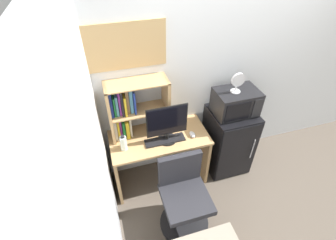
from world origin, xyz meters
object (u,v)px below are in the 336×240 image
Objects in this scene: hutch_bookshelf at (129,109)px; wall_corkboard at (126,46)px; monitor at (167,123)px; desk_chair at (184,199)px; mini_fridge at (228,140)px; microwave at (236,102)px; keyboard at (165,140)px; water_bottle at (124,143)px; computer_mouse at (192,134)px; desk_fan at (238,82)px.

hutch_bookshelf is 0.86× the size of wall_corkboard.
desk_chair is (0.01, -0.57, -0.60)m from monitor.
wall_corkboard is at bearing 109.34° from desk_chair.
microwave is at bearing 89.71° from mini_fridge.
wall_corkboard is at bearing 127.86° from keyboard.
microwave is (1.35, 0.08, 0.21)m from water_bottle.
monitor is (0.36, -0.23, -0.11)m from hutch_bookshelf.
mini_fridge is (0.89, 0.08, -0.32)m from keyboard.
computer_mouse reaches higher than keyboard.
monitor is 0.51× the size of mini_fridge.
microwave is at bearing 9.32° from computer_mouse.
hutch_bookshelf is 6.27× the size of computer_mouse.
wall_corkboard is (-0.32, 0.91, 1.37)m from desk_chair.
desk_chair is (-0.84, -0.64, -0.66)m from microwave.
desk_chair is at bearing -48.12° from water_bottle.
water_bottle is at bearing 179.17° from keyboard.
mini_fridge is 1.78m from wall_corkboard.
computer_mouse is 0.55× the size of water_bottle.
hutch_bookshelf is 1.35× the size of microwave.
mini_fridge is at bearing -90.29° from microwave.
hutch_bookshelf is 0.53m from keyboard.
computer_mouse is 0.45× the size of desk_fan.
computer_mouse is 0.79m from water_bottle.
wall_corkboard reaches higher than desk_chair.
hutch_bookshelf is 1.23m from microwave.
hutch_bookshelf is 1.22m from desk_fan.
computer_mouse is 0.22× the size of microwave.
keyboard is 0.50× the size of desk_chair.
mini_fridge is 0.89m from desk_fan.
monitor is at bearing -175.56° from mini_fridge.
mini_fridge is 3.84× the size of desk_fan.
hutch_bookshelf reaches higher than mini_fridge.
keyboard is 0.58× the size of wall_corkboard.
monitor is 0.50× the size of desk_chair.
keyboard is at bearing -0.83° from water_bottle.
computer_mouse is at bearing -21.12° from hutch_bookshelf.
desk_fan is at bearing -13.80° from wall_corkboard.
keyboard is (0.33, -0.25, -0.34)m from hutch_bookshelf.
computer_mouse is 0.77m from desk_fan.
wall_corkboard is at bearing 62.00° from water_bottle.
desk_fan reaches higher than microwave.
wall_corkboard reaches higher than computer_mouse.
monitor is at bearing 175.70° from computer_mouse.
mini_fridge is 1.83× the size of microwave.
desk_chair is (0.04, -0.56, -0.37)m from keyboard.
computer_mouse is 0.65m from mini_fridge.
wall_corkboard is (0.05, 0.11, 0.66)m from hutch_bookshelf.
hutch_bookshelf is at bearing -115.76° from wall_corkboard.
keyboard is at bearing -156.47° from monitor.
wall_corkboard reaches higher than keyboard.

